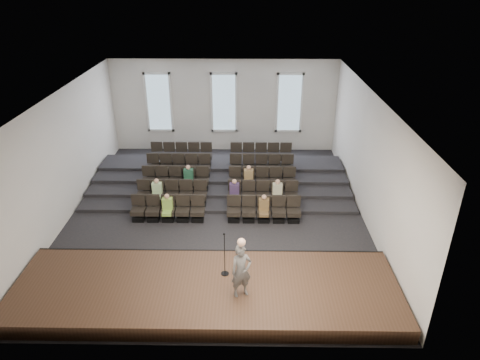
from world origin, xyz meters
name	(u,v)px	position (x,y,z in m)	size (l,w,h in m)	color
ground	(217,213)	(0.00, 0.00, 0.00)	(14.00, 14.00, 0.00)	black
ceiling	(214,95)	(0.00, 0.00, 5.01)	(12.00, 14.00, 0.02)	white
wall_back	(224,106)	(0.00, 7.02, 2.50)	(12.00, 0.04, 5.00)	silver
wall_front	(196,273)	(0.00, -7.02, 2.50)	(12.00, 0.04, 5.00)	silver
wall_left	(63,157)	(-6.02, 0.00, 2.50)	(0.04, 14.00, 5.00)	silver
wall_right	(369,159)	(6.02, 0.00, 2.50)	(0.04, 14.00, 5.00)	silver
stage	(206,291)	(0.00, -5.10, 0.25)	(11.80, 3.60, 0.50)	#412A1B
stage_lip	(211,256)	(0.00, -3.33, 0.25)	(11.80, 0.06, 0.52)	black
risers	(221,176)	(0.00, 3.17, 0.20)	(11.80, 4.80, 0.60)	black
seating_rows	(219,182)	(0.00, 1.54, 0.68)	(6.80, 4.70, 1.67)	black
windows	(224,103)	(0.00, 6.95, 2.70)	(8.44, 0.10, 3.24)	white
audience	(220,190)	(0.10, 0.45, 0.83)	(5.45, 2.64, 1.10)	#89B347
speaker	(241,271)	(1.09, -5.50, 1.35)	(0.62, 0.41, 1.70)	#54514F
mic_stand	(225,262)	(0.56, -4.57, 0.96)	(0.26, 0.26, 1.53)	black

